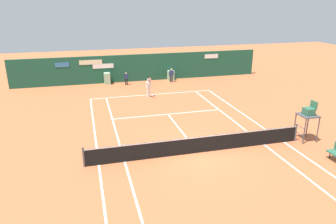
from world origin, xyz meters
TOP-DOWN VIEW (x-y plane):
  - ground_plane at (-0.00, 0.58)m, footprint 80.00×80.00m
  - tennis_net at (0.00, 0.00)m, footprint 12.10×0.10m
  - sponsor_back_wall at (-0.03, 16.97)m, footprint 25.00×1.02m
  - umpire_chair at (6.65, -0.05)m, footprint 1.00×1.00m
  - player_on_baseline at (-0.45, 11.01)m, footprint 0.49×0.81m
  - ball_kid_right_post at (-1.73, 15.60)m, footprint 0.42×0.17m
  - ball_kid_centre_post at (2.82, 15.60)m, footprint 0.46×0.20m
  - tennis_ball_near_service_line at (-3.06, 9.17)m, footprint 0.07×0.07m
  - tennis_ball_by_sideline at (-0.29, 8.79)m, footprint 0.07×0.07m

SIDE VIEW (x-z plane):
  - ground_plane at x=0.00m, z-range 0.00..0.01m
  - tennis_ball_near_service_line at x=-3.06m, z-range 0.00..0.07m
  - tennis_ball_by_sideline at x=-0.29m, z-range 0.00..0.07m
  - tennis_net at x=0.00m, z-range -0.02..1.05m
  - ball_kid_right_post at x=-1.73m, z-range 0.09..1.34m
  - ball_kid_centre_post at x=2.82m, z-range 0.11..1.49m
  - player_on_baseline at x=-0.45m, z-range 0.05..1.87m
  - sponsor_back_wall at x=-0.03m, z-range -0.04..2.67m
  - umpire_chair at x=6.65m, z-range 0.41..2.80m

